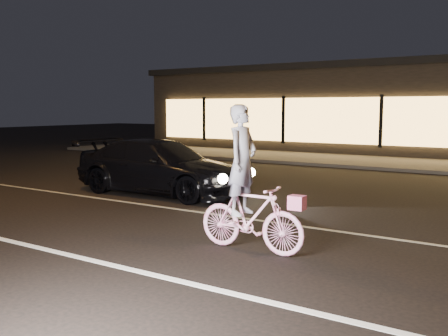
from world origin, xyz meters
The scene contains 7 objects.
ground centered at (0.00, 0.00, 0.00)m, with size 90.00×90.00×0.00m, color black.
lane_stripe_near centered at (0.00, -1.50, 0.00)m, with size 60.00×0.12×0.01m, color silver.
lane_stripe_far centered at (0.00, 2.00, 0.00)m, with size 60.00×0.10×0.01m, color gray.
sidewalk centered at (0.00, 13.00, 0.06)m, with size 30.00×4.00×0.12m, color #383533.
storefront centered at (0.00, 18.97, 2.15)m, with size 25.40×8.42×4.20m.
cyclist centered at (2.11, 0.13, 0.78)m, with size 1.75×0.60×2.20m.
sedan centered at (-2.27, 3.33, 0.68)m, with size 4.71×1.95×1.36m.
Camera 1 is at (5.79, -6.24, 2.15)m, focal length 40.00 mm.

